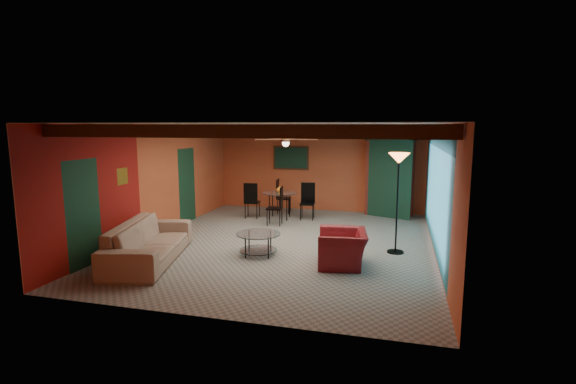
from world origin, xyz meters
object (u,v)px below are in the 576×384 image
(sofa, at_px, (149,242))
(coffee_table, at_px, (258,244))
(armoire, at_px, (390,178))
(vase, at_px, (279,179))
(potted_plant, at_px, (392,132))
(armchair, at_px, (342,248))
(floor_lamp, at_px, (397,203))
(dining_table, at_px, (280,201))

(sofa, relative_size, coffee_table, 2.90)
(coffee_table, relative_size, armoire, 0.41)
(sofa, height_order, vase, vase)
(coffee_table, xyz_separation_m, potted_plant, (2.51, 4.75, 2.26))
(potted_plant, bearing_deg, armchair, -98.45)
(armoire, bearing_deg, floor_lamp, -65.03)
(floor_lamp, distance_m, vase, 4.19)
(coffee_table, xyz_separation_m, floor_lamp, (2.76, 0.90, 0.83))
(armoire, height_order, vase, armoire)
(coffee_table, distance_m, armoire, 5.44)
(dining_table, relative_size, armoire, 0.91)
(armchair, height_order, armoire, armoire)
(armchair, bearing_deg, sofa, -87.73)
(coffee_table, bearing_deg, sofa, -155.06)
(dining_table, height_order, potted_plant, potted_plant)
(sofa, xyz_separation_m, vase, (1.43, 4.40, 0.76))
(armchair, xyz_separation_m, potted_plant, (0.73, 4.95, 2.16))
(dining_table, relative_size, floor_lamp, 0.95)
(coffee_table, height_order, potted_plant, potted_plant)
(sofa, bearing_deg, armoire, -52.54)
(potted_plant, relative_size, vase, 2.52)
(armchair, bearing_deg, floor_lamp, 129.47)
(coffee_table, height_order, vase, vase)
(dining_table, relative_size, vase, 9.99)
(armchair, height_order, vase, vase)
(sofa, xyz_separation_m, dining_table, (1.43, 4.40, 0.13))
(potted_plant, bearing_deg, floor_lamp, -86.29)
(dining_table, bearing_deg, vase, 0.00)
(armoire, distance_m, vase, 3.30)
(armchair, height_order, floor_lamp, floor_lamp)
(vase, bearing_deg, sofa, -107.96)
(sofa, distance_m, armchair, 3.81)
(floor_lamp, relative_size, potted_plant, 4.16)
(armchair, relative_size, floor_lamp, 0.49)
(dining_table, bearing_deg, floor_lamp, -38.13)
(potted_plant, xyz_separation_m, vase, (-3.05, -1.26, -1.34))
(armoire, xyz_separation_m, vase, (-3.05, -1.26, 0.04))
(coffee_table, height_order, armoire, armoire)
(armchair, bearing_deg, vase, -156.48)
(sofa, xyz_separation_m, armchair, (3.74, 0.72, -0.06))
(floor_lamp, height_order, potted_plant, potted_plant)
(vase, bearing_deg, coffee_table, -81.20)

